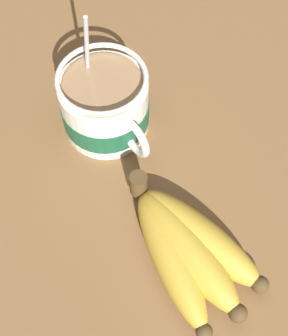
{
  "coord_description": "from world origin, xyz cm",
  "views": [
    {
      "loc": [
        27.85,
        -12.33,
        51.71
      ],
      "look_at": [
        7.54,
        2.54,
        7.1
      ],
      "focal_mm": 50.0,
      "sensor_mm": 36.0,
      "label": 1
    }
  ],
  "objects": [
    {
      "name": "banana_bunch",
      "position": [
        17.04,
        1.2,
        5.1
      ],
      "size": [
        18.81,
        11.23,
        4.44
      ],
      "color": "#4C381E",
      "rests_on": "table"
    },
    {
      "name": "coffee_mug",
      "position": [
        -2.0,
        3.85,
        7.12
      ],
      "size": [
        13.92,
        10.56,
        16.3
      ],
      "color": "white",
      "rests_on": "table"
    },
    {
      "name": "table",
      "position": [
        0.0,
        0.0,
        1.53
      ],
      "size": [
        129.68,
        129.68,
        3.06
      ],
      "color": "brown",
      "rests_on": "ground"
    }
  ]
}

